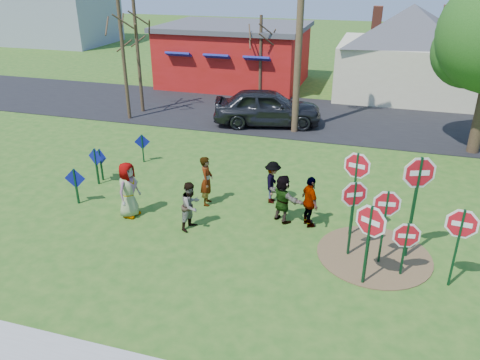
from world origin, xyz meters
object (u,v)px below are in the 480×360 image
object	(u,v)px
stop_sign_c	(386,211)
utility_pole	(300,17)
stop_sign_b	(356,174)
suv	(267,107)
person_a	(128,190)
stop_sign_a	(370,228)
person_b	(207,181)
stop_sign_d	(418,183)

from	to	relation	value
stop_sign_c	utility_pole	distance (m)	11.74
stop_sign_b	suv	distance (m)	10.90
person_a	suv	world-z (taller)	suv
stop_sign_b	stop_sign_a	bearing A→B (deg)	-64.10
stop_sign_c	person_b	world-z (taller)	stop_sign_c
stop_sign_d	person_b	world-z (taller)	stop_sign_d
stop_sign_c	utility_pole	size ratio (longest dim) A/B	0.23
stop_sign_a	stop_sign_b	distance (m)	2.41
stop_sign_b	stop_sign_d	xyz separation A→B (m)	(1.60, -0.72, 0.26)
person_a	stop_sign_a	bearing A→B (deg)	-93.93
stop_sign_c	suv	world-z (taller)	stop_sign_c
stop_sign_b	utility_pole	xyz separation A→B (m)	(-3.39, 9.03, 3.33)
stop_sign_d	person_a	xyz separation A→B (m)	(-8.59, -0.09, -1.38)
person_b	suv	bearing A→B (deg)	-10.06
stop_sign_d	utility_pole	bearing A→B (deg)	96.64
stop_sign_b	stop_sign_d	bearing A→B (deg)	-11.32
person_b	person_a	bearing A→B (deg)	114.74
stop_sign_d	suv	xyz separation A→B (m)	(-6.53, 10.39, -1.36)
person_a	stop_sign_b	bearing A→B (deg)	-76.01
stop_sign_a	person_b	size ratio (longest dim) A/B	1.39
stop_sign_c	utility_pole	world-z (taller)	utility_pole
stop_sign_d	person_b	xyz separation A→B (m)	(-6.47, 1.41, -1.44)
person_a	utility_pole	bearing A→B (deg)	-12.70
stop_sign_b	person_a	xyz separation A→B (m)	(-6.99, -0.81, -1.12)
utility_pole	person_b	bearing A→B (deg)	-100.01
person_b	utility_pole	xyz separation A→B (m)	(1.47, 8.34, 4.51)
stop_sign_a	person_b	xyz separation A→B (m)	(-5.40, 3.00, -0.78)
stop_sign_d	suv	world-z (taller)	stop_sign_d
stop_sign_b	stop_sign_c	xyz separation A→B (m)	(0.89, -1.23, -0.43)
person_a	utility_pole	world-z (taller)	utility_pole
stop_sign_a	stop_sign_d	world-z (taller)	stop_sign_d
person_a	stop_sign_c	bearing A→B (deg)	-85.71
stop_sign_c	stop_sign_d	bearing A→B (deg)	26.40
stop_sign_a	stop_sign_b	world-z (taller)	stop_sign_b
stop_sign_b	suv	world-z (taller)	stop_sign_b
stop_sign_c	person_a	distance (m)	7.92
stop_sign_a	utility_pole	size ratio (longest dim) A/B	0.24
person_a	person_b	bearing A→B (deg)	-47.43
stop_sign_a	person_a	xyz separation A→B (m)	(-7.52, 1.50, -0.71)
suv	stop_sign_c	bearing A→B (deg)	-165.43
stop_sign_d	suv	size ratio (longest dim) A/B	0.59
stop_sign_a	stop_sign_d	bearing A→B (deg)	83.89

